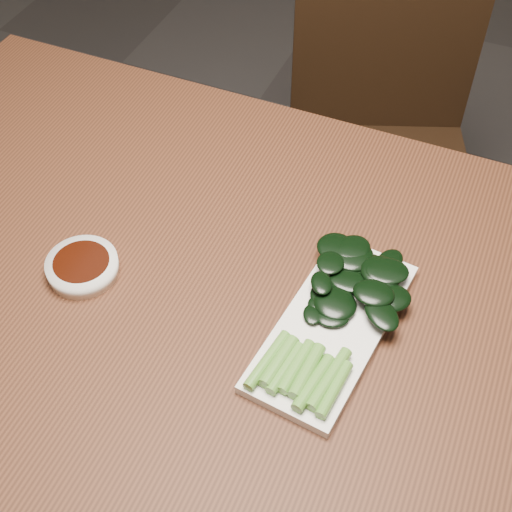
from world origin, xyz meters
name	(u,v)px	position (x,y,z in m)	size (l,w,h in m)	color
ground	(257,504)	(0.00, 0.00, 0.00)	(6.00, 6.00, 0.00)	#333030
table	(257,321)	(0.00, 0.00, 0.68)	(1.40, 0.80, 0.75)	#4C2715
chair_far	(380,140)	(0.01, 0.69, 0.49)	(0.52, 0.52, 0.89)	black
sauce_bowl	(82,266)	(-0.24, -0.06, 0.76)	(0.10, 0.10, 0.02)	white
serving_plate	(332,326)	(0.12, -0.02, 0.76)	(0.16, 0.30, 0.01)	white
gai_lan	(345,302)	(0.12, 0.01, 0.77)	(0.16, 0.30, 0.03)	#5E9C36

